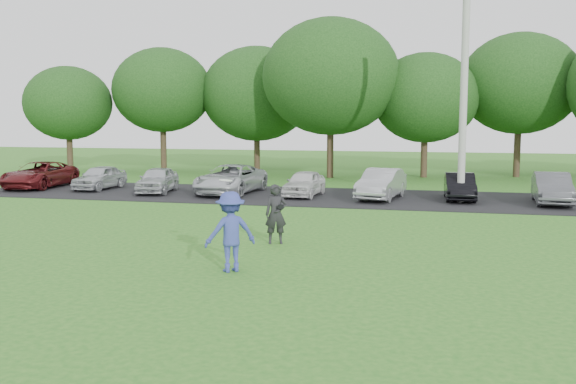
# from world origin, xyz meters

# --- Properties ---
(ground) EXTENTS (100.00, 100.00, 0.00)m
(ground) POSITION_xyz_m (0.00, 0.00, 0.00)
(ground) COLOR #266A1E
(ground) RESTS_ON ground
(parking_lot) EXTENTS (32.00, 6.50, 0.03)m
(parking_lot) POSITION_xyz_m (0.00, 13.00, 0.01)
(parking_lot) COLOR black
(parking_lot) RESTS_ON ground
(utility_pole) EXTENTS (0.28, 0.28, 9.06)m
(utility_pole) POSITION_xyz_m (4.72, 12.48, 4.53)
(utility_pole) COLOR #ADAEA8
(utility_pole) RESTS_ON ground
(frisbee_player) EXTENTS (1.28, 1.17, 2.01)m
(frisbee_player) POSITION_xyz_m (-0.36, -0.26, 0.86)
(frisbee_player) COLOR #354096
(frisbee_player) RESTS_ON ground
(camera_bystander) EXTENTS (0.66, 0.54, 1.56)m
(camera_bystander) POSITION_xyz_m (-0.18, 2.93, 0.78)
(camera_bystander) COLOR black
(camera_bystander) RESTS_ON ground
(parked_cars) EXTENTS (30.72, 4.62, 1.23)m
(parked_cars) POSITION_xyz_m (-0.71, 12.97, 0.61)
(parked_cars) COLOR #541215
(parked_cars) RESTS_ON parking_lot
(tree_row) EXTENTS (42.39, 9.85, 8.64)m
(tree_row) POSITION_xyz_m (1.51, 22.76, 4.91)
(tree_row) COLOR #38281C
(tree_row) RESTS_ON ground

